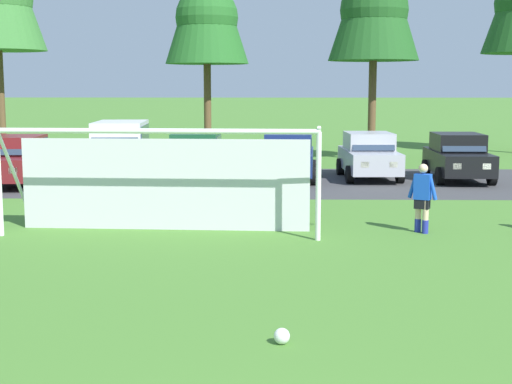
# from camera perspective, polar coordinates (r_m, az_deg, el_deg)

# --- Properties ---
(ground_plane) EXTENTS (400.00, 400.00, 0.00)m
(ground_plane) POSITION_cam_1_polar(r_m,az_deg,el_deg) (19.68, 1.26, -1.88)
(ground_plane) COLOR #477A2D
(parking_lot_strip) EXTENTS (52.00, 8.40, 0.01)m
(parking_lot_strip) POSITION_cam_1_polar(r_m,az_deg,el_deg) (26.72, 1.28, 0.81)
(parking_lot_strip) COLOR #3D3D3F
(parking_lot_strip) RESTS_ON ground
(soccer_ball) EXTENTS (0.22, 0.22, 0.22)m
(soccer_ball) POSITION_cam_1_polar(r_m,az_deg,el_deg) (10.11, 2.02, -11.06)
(soccer_ball) COLOR white
(soccer_ball) RESTS_ON ground
(soccer_goal) EXTENTS (7.50, 2.29, 2.57)m
(soccer_goal) POSITION_cam_1_polar(r_m,az_deg,el_deg) (17.59, -7.20, 1.11)
(soccer_goal) COLOR white
(soccer_goal) RESTS_ON ground
(player_winger_left) EXTENTS (0.66, 0.48, 1.64)m
(player_winger_left) POSITION_cam_1_polar(r_m,az_deg,el_deg) (17.77, 12.73, -0.48)
(player_winger_left) COLOR beige
(player_winger_left) RESTS_ON ground
(parked_car_slot_far_left) EXTENTS (2.21, 4.29, 1.72)m
(parked_car_slot_far_left) POSITION_cam_1_polar(r_m,az_deg,el_deg) (27.02, -18.01, 2.35)
(parked_car_slot_far_left) COLOR maroon
(parked_car_slot_far_left) RESTS_ON ground
(parked_car_slot_left) EXTENTS (2.37, 4.72, 2.16)m
(parked_car_slot_left) POSITION_cam_1_polar(r_m,az_deg,el_deg) (27.33, -10.41, 3.18)
(parked_car_slot_left) COLOR silver
(parked_car_slot_left) RESTS_ON ground
(parked_car_slot_center_left) EXTENTS (2.12, 4.24, 1.72)m
(parked_car_slot_center_left) POSITION_cam_1_polar(r_m,az_deg,el_deg) (27.30, -4.66, 2.78)
(parked_car_slot_center_left) COLOR #194C2D
(parked_car_slot_center_left) RESTS_ON ground
(parked_car_slot_center) EXTENTS (2.23, 4.30, 1.72)m
(parked_car_slot_center) POSITION_cam_1_polar(r_m,az_deg,el_deg) (27.12, 2.52, 2.76)
(parked_car_slot_center) COLOR navy
(parked_car_slot_center) RESTS_ON ground
(parked_car_slot_center_right) EXTENTS (2.17, 4.27, 1.72)m
(parked_car_slot_center_right) POSITION_cam_1_polar(r_m,az_deg,el_deg) (27.84, 8.72, 2.82)
(parked_car_slot_center_right) COLOR #B2B2BC
(parked_car_slot_center_right) RESTS_ON ground
(parked_car_slot_right) EXTENTS (2.10, 4.23, 1.72)m
(parked_car_slot_right) POSITION_cam_1_polar(r_m,az_deg,el_deg) (27.99, 15.32, 2.65)
(parked_car_slot_right) COLOR black
(parked_car_slot_right) RESTS_ON ground
(tree_mid_left) EXTENTS (4.05, 4.05, 10.81)m
(tree_mid_left) POSITION_cam_1_polar(r_m,az_deg,el_deg) (36.77, -3.84, 14.42)
(tree_mid_left) COLOR brown
(tree_mid_left) RESTS_ON ground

